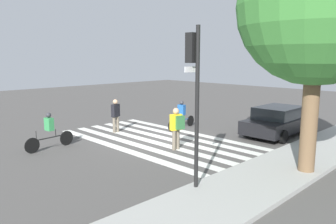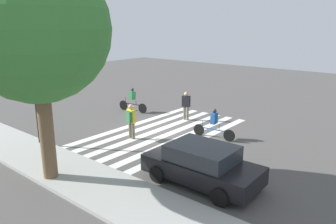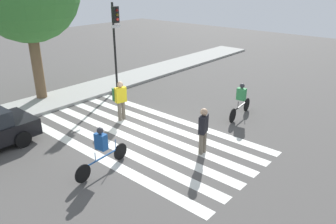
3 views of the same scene
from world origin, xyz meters
name	(u,v)px [view 2 (image 2 of 3)]	position (x,y,z in m)	size (l,w,h in m)	color
ground_plane	(163,132)	(0.00, 0.00, 0.00)	(60.00, 60.00, 0.00)	#4C4947
sidewalk_curb	(62,169)	(0.00, 6.25, 0.07)	(36.00, 2.50, 0.14)	#9E9E99
crosswalk_stripes	(163,132)	(0.00, 0.00, 0.00)	(4.88, 10.00, 0.01)	silver
traffic_light	(36,76)	(3.36, 5.16, 3.37)	(0.60, 0.50, 4.82)	black
street_tree	(36,30)	(-0.39, 6.98, 5.52)	(5.06, 5.06, 8.08)	brown
pedestrian_adult_blue_shirt	(131,119)	(0.58, 1.81, 1.06)	(0.54, 0.50, 1.82)	#6B6051
pedestrian_adult_tall_backpack	(186,104)	(0.48, -2.78, 0.99)	(0.53, 0.35, 1.76)	#6B6051
cyclist_near_curb	(133,99)	(4.43, -2.10, 0.86)	(2.29, 0.43, 1.61)	black
cyclist_mid_street	(214,122)	(-2.65, -0.94, 0.86)	(2.33, 0.42, 1.58)	black
car_parked_silver_sedan	(202,164)	(-4.95, 3.60, 0.76)	(4.34, 2.14, 1.48)	black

